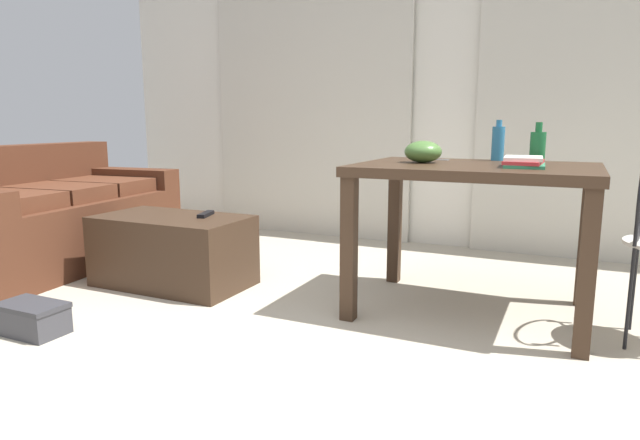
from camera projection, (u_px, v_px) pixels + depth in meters
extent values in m
plane|color=#B2A893|center=(354.00, 318.00, 2.80)|extent=(7.34, 7.34, 0.00)
cube|color=silver|center=(447.00, 84.00, 4.29)|extent=(6.06, 0.10, 2.56)
cube|color=beige|center=(309.00, 108.00, 4.73)|extent=(1.82, 0.03, 2.20)
cube|color=beige|center=(613.00, 105.00, 3.76)|extent=(1.82, 0.03, 2.20)
cube|color=#4C2819|center=(56.00, 232.00, 3.84)|extent=(1.06, 1.80, 0.46)
cube|color=#4C2819|center=(12.00, 171.00, 3.89)|extent=(0.36, 1.73, 0.37)
cube|color=#4C2819|center=(125.00, 178.00, 4.49)|extent=(0.91, 0.28, 0.15)
cube|color=#552D1C|center=(103.00, 185.00, 4.19)|extent=(0.70, 0.48, 0.10)
cube|color=#552D1C|center=(58.00, 192.00, 3.78)|extent=(0.70, 0.48, 0.10)
cube|color=#552D1C|center=(2.00, 201.00, 3.37)|extent=(0.70, 0.48, 0.10)
cube|color=#382619|center=(173.00, 251.00, 3.34)|extent=(0.92, 0.51, 0.43)
cube|color=#382619|center=(476.00, 169.00, 2.76)|extent=(1.16, 0.85, 0.05)
cube|color=#382619|center=(349.00, 250.00, 2.72)|extent=(0.07, 0.07, 0.72)
cube|color=#382619|center=(587.00, 274.00, 2.27)|extent=(0.07, 0.07, 0.72)
cube|color=#382619|center=(395.00, 224.00, 3.39)|extent=(0.07, 0.07, 0.72)
cube|color=#382619|center=(586.00, 240.00, 2.94)|extent=(0.07, 0.07, 0.72)
cylinder|color=black|center=(629.00, 300.00, 2.37)|extent=(0.02, 0.02, 0.45)
cylinder|color=black|center=(634.00, 284.00, 2.60)|extent=(0.02, 0.02, 0.45)
cylinder|color=black|center=(637.00, 225.00, 2.29)|extent=(0.02, 0.02, 0.19)
cylinder|color=teal|center=(498.00, 144.00, 3.04)|extent=(0.07, 0.07, 0.19)
cylinder|color=teal|center=(499.00, 123.00, 3.02)|extent=(0.03, 0.03, 0.04)
cylinder|color=#195B2D|center=(538.00, 148.00, 2.80)|extent=(0.08, 0.08, 0.16)
cylinder|color=#195B2D|center=(539.00, 127.00, 2.78)|extent=(0.03, 0.03, 0.05)
ellipsoid|color=#477033|center=(423.00, 152.00, 2.87)|extent=(0.19, 0.19, 0.11)
cube|color=#2D7F56|center=(525.00, 165.00, 2.60)|extent=(0.19, 0.29, 0.02)
cube|color=red|center=(524.00, 162.00, 2.60)|extent=(0.17, 0.29, 0.02)
cube|color=silver|center=(523.00, 158.00, 2.60)|extent=(0.19, 0.26, 0.02)
cube|color=#9EA0A5|center=(441.00, 160.00, 3.09)|extent=(0.09, 0.02, 0.00)
torus|color=#262628|center=(430.00, 159.00, 3.11)|extent=(0.03, 0.03, 0.00)
cube|color=#9EA0A5|center=(441.00, 160.00, 3.07)|extent=(0.09, 0.03, 0.00)
torus|color=#262628|center=(430.00, 159.00, 3.11)|extent=(0.03, 0.03, 0.00)
cube|color=black|center=(206.00, 214.00, 3.30)|extent=(0.09, 0.18, 0.02)
cube|color=#38383D|center=(32.00, 321.00, 2.58)|extent=(0.31, 0.19, 0.13)
cube|color=#313135|center=(31.00, 306.00, 2.57)|extent=(0.32, 0.19, 0.02)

